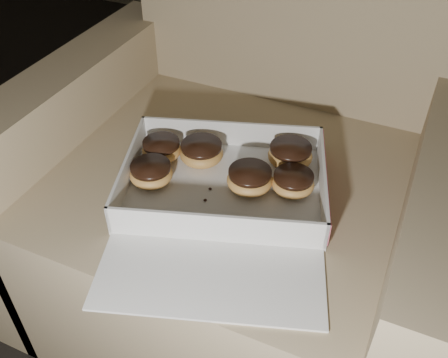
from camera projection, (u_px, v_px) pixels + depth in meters
armchair at (243, 194)px, 1.21m from camera, size 0.97×0.82×1.01m
bakery_box at (223, 198)px, 0.99m from camera, size 0.52×0.57×0.07m
donut_a at (293, 182)px, 0.99m from camera, size 0.09×0.09×0.04m
donut_b at (151, 173)px, 1.02m from camera, size 0.09×0.09×0.04m
donut_c at (202, 152)px, 1.07m from camera, size 0.09×0.09×0.05m
donut_d at (250, 179)px, 1.00m from camera, size 0.09×0.09×0.05m
donut_e at (162, 149)px, 1.08m from camera, size 0.09×0.09×0.04m
donut_f at (290, 155)px, 1.06m from camera, size 0.10×0.10×0.05m
crumb_a at (210, 189)px, 1.01m from camera, size 0.01×0.01×0.00m
crumb_b at (186, 221)px, 0.94m from camera, size 0.01×0.01×0.00m
crumb_c at (205, 200)px, 0.99m from camera, size 0.01×0.01×0.00m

